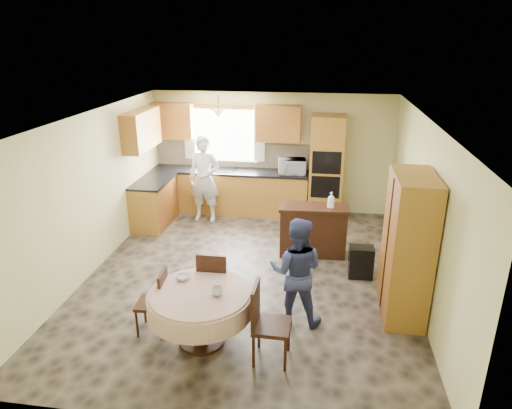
{
  "coord_description": "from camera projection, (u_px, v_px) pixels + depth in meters",
  "views": [
    {
      "loc": [
        1.04,
        -6.31,
        3.61
      ],
      "look_at": [
        0.07,
        0.3,
        1.1
      ],
      "focal_mm": 32.0,
      "sensor_mm": 36.0,
      "label": 1
    }
  ],
  "objects": [
    {
      "name": "base_cab_back",
      "position": [
        230.0,
        192.0,
        9.71
      ],
      "size": [
        3.3,
        0.6,
        0.88
      ],
      "primitive_type": "cube",
      "color": "gold",
      "rests_on": "floor"
    },
    {
      "name": "microwave",
      "position": [
        292.0,
        166.0,
        9.27
      ],
      "size": [
        0.6,
        0.45,
        0.31
      ],
      "primitive_type": "imported",
      "rotation": [
        0.0,
        0.0,
        0.14
      ],
      "color": "silver",
      "rests_on": "counter_back"
    },
    {
      "name": "chair_left",
      "position": [
        157.0,
        299.0,
        5.75
      ],
      "size": [
        0.4,
        0.4,
        0.86
      ],
      "rotation": [
        0.0,
        0.0,
        -1.5
      ],
      "color": "#3A1E10",
      "rests_on": "floor"
    },
    {
      "name": "wall_cab_side",
      "position": [
        141.0,
        130.0,
        8.57
      ],
      "size": [
        0.33,
        1.2,
        0.72
      ],
      "primitive_type": "cube",
      "color": "#C58131",
      "rests_on": "wall_left"
    },
    {
      "name": "wall_front",
      "position": [
        194.0,
        318.0,
        4.04
      ],
      "size": [
        5.0,
        0.02,
        2.5
      ],
      "primitive_type": "cube",
      "color": "#CDCA83",
      "rests_on": "floor"
    },
    {
      "name": "curtain_left",
      "position": [
        189.0,
        132.0,
        9.62
      ],
      "size": [
        0.22,
        0.02,
        1.15
      ],
      "primitive_type": "cube",
      "color": "white",
      "rests_on": "wall_back"
    },
    {
      "name": "oven_upper",
      "position": [
        327.0,
        163.0,
        8.85
      ],
      "size": [
        0.56,
        0.01,
        0.45
      ],
      "primitive_type": "cube",
      "color": "black",
      "rests_on": "oven_tower"
    },
    {
      "name": "person_dining",
      "position": [
        296.0,
        271.0,
        5.87
      ],
      "size": [
        0.75,
        0.61,
        1.47
      ],
      "primitive_type": "imported",
      "rotation": [
        0.0,
        0.0,
        3.07
      ],
      "color": "navy",
      "rests_on": "floor"
    },
    {
      "name": "chair_back",
      "position": [
        214.0,
        280.0,
        6.06
      ],
      "size": [
        0.42,
        0.42,
        0.96
      ],
      "rotation": [
        0.0,
        0.0,
        3.15
      ],
      "color": "#3A1E10",
      "rests_on": "floor"
    },
    {
      "name": "backsplash",
      "position": [
        232.0,
        155.0,
        9.72
      ],
      "size": [
        3.3,
        0.02,
        0.55
      ],
      "primitive_type": "cube",
      "color": "tan",
      "rests_on": "wall_back"
    },
    {
      "name": "curtain_right",
      "position": [
        259.0,
        134.0,
        9.42
      ],
      "size": [
        0.22,
        0.02,
        1.15
      ],
      "primitive_type": "cube",
      "color": "white",
      "rests_on": "wall_back"
    },
    {
      "name": "wall_left",
      "position": [
        92.0,
        194.0,
        7.16
      ],
      "size": [
        0.02,
        6.0,
        2.5
      ],
      "primitive_type": "cube",
      "color": "#CDCA83",
      "rests_on": "floor"
    },
    {
      "name": "counter_back",
      "position": [
        229.0,
        171.0,
        9.55
      ],
      "size": [
        3.3,
        0.64,
        0.04
      ],
      "primitive_type": "cube",
      "color": "black",
      "rests_on": "base_cab_back"
    },
    {
      "name": "wall_cab_right",
      "position": [
        278.0,
        123.0,
        9.18
      ],
      "size": [
        0.9,
        0.33,
        0.72
      ],
      "primitive_type": "cube",
      "color": "#C58131",
      "rests_on": "wall_back"
    },
    {
      "name": "bowl_table",
      "position": [
        183.0,
        277.0,
        5.71
      ],
      "size": [
        0.22,
        0.22,
        0.06
      ],
      "primitive_type": "imported",
      "rotation": [
        0.0,
        0.0,
        -0.27
      ],
      "color": "#B2B2B2",
      "rests_on": "dining_table"
    },
    {
      "name": "wall_cab_left",
      "position": [
        173.0,
        120.0,
        9.49
      ],
      "size": [
        0.85,
        0.33,
        0.72
      ],
      "primitive_type": "cube",
      "color": "#C58131",
      "rests_on": "wall_back"
    },
    {
      "name": "sideboard",
      "position": [
        313.0,
        232.0,
        7.82
      ],
      "size": [
        1.19,
        0.54,
        0.83
      ],
      "primitive_type": "cube",
      "rotation": [
        0.0,
        0.0,
        0.05
      ],
      "color": "#3A1E10",
      "rests_on": "floor"
    },
    {
      "name": "floor",
      "position": [
        249.0,
        275.0,
        7.25
      ],
      "size": [
        5.0,
        6.0,
        0.01
      ],
      "primitive_type": "cube",
      "color": "brown",
      "rests_on": "ground"
    },
    {
      "name": "pendant",
      "position": [
        219.0,
        114.0,
        8.96
      ],
      "size": [
        0.36,
        0.36,
        0.18
      ],
      "primitive_type": "cone",
      "rotation": [
        3.14,
        0.0,
        0.0
      ],
      "color": "beige",
      "rests_on": "ceiling"
    },
    {
      "name": "cup_table",
      "position": [
        217.0,
        291.0,
        5.36
      ],
      "size": [
        0.16,
        0.16,
        0.11
      ],
      "primitive_type": "imported",
      "rotation": [
        0.0,
        0.0,
        0.17
      ],
      "color": "#B2B2B2",
      "rests_on": "dining_table"
    },
    {
      "name": "oven_lower",
      "position": [
        325.0,
        187.0,
        9.03
      ],
      "size": [
        0.56,
        0.01,
        0.45
      ],
      "primitive_type": "cube",
      "color": "black",
      "rests_on": "oven_tower"
    },
    {
      "name": "counter_left",
      "position": [
        153.0,
        181.0,
        8.9
      ],
      "size": [
        0.64,
        1.2,
        0.04
      ],
      "primitive_type": "cube",
      "color": "black",
      "rests_on": "base_cab_left"
    },
    {
      "name": "bowl_sideboard",
      "position": [
        294.0,
        207.0,
        7.71
      ],
      "size": [
        0.27,
        0.27,
        0.05
      ],
      "primitive_type": "imported",
      "rotation": [
        0.0,
        0.0,
        -0.26
      ],
      "color": "#B2B2B2",
      "rests_on": "sideboard"
    },
    {
      "name": "cupboard",
      "position": [
        407.0,
        247.0,
        5.96
      ],
      "size": [
        0.52,
        1.03,
        1.97
      ],
      "primitive_type": "cube",
      "color": "gold",
      "rests_on": "floor"
    },
    {
      "name": "oven_tower",
      "position": [
        326.0,
        168.0,
        9.21
      ],
      "size": [
        0.66,
        0.62,
        2.12
      ],
      "primitive_type": "cube",
      "color": "gold",
      "rests_on": "floor"
    },
    {
      "name": "space_heater",
      "position": [
        361.0,
        262.0,
        7.13
      ],
      "size": [
        0.38,
        0.27,
        0.51
      ],
      "primitive_type": "cube",
      "rotation": [
        0.0,
        0.0,
        0.02
      ],
      "color": "black",
      "rests_on": "floor"
    },
    {
      "name": "window",
      "position": [
        224.0,
        135.0,
        9.59
      ],
      "size": [
        1.4,
        0.03,
        1.1
      ],
      "primitive_type": "cube",
      "color": "white",
      "rests_on": "wall_back"
    },
    {
      "name": "base_cab_left",
      "position": [
        154.0,
        203.0,
        9.07
      ],
      "size": [
        0.6,
        1.2,
        0.88
      ],
      "primitive_type": "cube",
      "color": "gold",
      "rests_on": "floor"
    },
    {
      "name": "dining_table",
      "position": [
        200.0,
        303.0,
        5.49
      ],
      "size": [
        1.27,
        1.27,
        0.72
      ],
      "color": "#3A1E10",
      "rests_on": "floor"
    },
    {
      "name": "bottle_sideboard",
      "position": [
        331.0,
        201.0,
        7.58
      ],
      "size": [
        0.16,
        0.16,
        0.32
      ],
      "primitive_type": "imported",
      "rotation": [
        0.0,
        0.0,
        -0.44
      ],
      "color": "silver",
      "rests_on": "sideboard"
    },
    {
      "name": "ceiling",
      "position": [
        248.0,
        118.0,
        6.37
      ],
      "size": [
        5.0,
        6.0,
        0.01
      ],
      "primitive_type": "cube",
      "color": "white",
      "rests_on": "wall_back"
    },
    {
      "name": "framed_picture",
      "position": [
        418.0,
        187.0,
        6.67
      ],
      "size": [
        0.06,
        0.51,
        0.42
      ],
      "color": "gold",
      "rests_on": "wall_right"
    },
    {
      "name": "chair_right",
      "position": [
        265.0,
        319.0,
        5.22
      ],
      "size": [
        0.44,
        0.44,
        0.98
      ],
      "rotation": [
        0.0,
        0.0,
        1.54
      ],
      "color": "#3A1E10",
      "rests_on": "floor"
    },
    {
      "name": "person_sink",
      "position": [
        204.0,
        179.0,
        9.14
      ],
      "size": [
        0.65,
        0.44,
        1.75
      ],
      "primitive_type": "imported",
      "rotation": [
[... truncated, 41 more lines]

